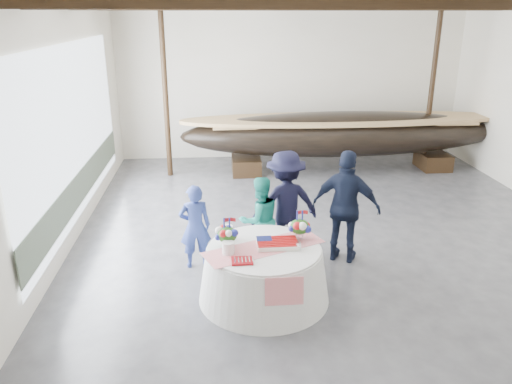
{
  "coord_description": "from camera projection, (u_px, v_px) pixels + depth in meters",
  "views": [
    {
      "loc": [
        -2.3,
        -8.59,
        4.14
      ],
      "look_at": [
        -1.61,
        -0.56,
        1.22
      ],
      "focal_mm": 35.0,
      "sensor_mm": 36.0,
      "label": 1
    }
  ],
  "objects": [
    {
      "name": "floor",
      "position": [
        336.0,
        239.0,
        9.64
      ],
      "size": [
        10.0,
        12.0,
        0.01
      ],
      "primitive_type": "cube",
      "color": "#3D3D42",
      "rests_on": "ground"
    },
    {
      "name": "wall_back",
      "position": [
        292.0,
        81.0,
        14.49
      ],
      "size": [
        10.0,
        0.02,
        4.5
      ],
      "primitive_type": "cube",
      "color": "silver",
      "rests_on": "ground"
    },
    {
      "name": "wall_left",
      "position": [
        54.0,
        130.0,
        8.47
      ],
      "size": [
        0.02,
        12.0,
        4.5
      ],
      "primitive_type": "cube",
      "color": "silver",
      "rests_on": "ground"
    },
    {
      "name": "pavilion_structure",
      "position": [
        338.0,
        20.0,
        8.98
      ],
      "size": [
        9.8,
        11.76,
        4.5
      ],
      "color": "black",
      "rests_on": "ground"
    },
    {
      "name": "open_bay",
      "position": [
        76.0,
        140.0,
        9.55
      ],
      "size": [
        0.03,
        7.0,
        3.2
      ],
      "color": "silver",
      "rests_on": "ground"
    },
    {
      "name": "longboat_display",
      "position": [
        343.0,
        134.0,
        13.43
      ],
      "size": [
        8.72,
        1.74,
        1.64
      ],
      "color": "black",
      "rests_on": "ground"
    },
    {
      "name": "banquet_table",
      "position": [
        264.0,
        273.0,
        7.53
      ],
      "size": [
        1.98,
        1.98,
        0.85
      ],
      "color": "silver",
      "rests_on": "ground"
    },
    {
      "name": "tabletop_items",
      "position": [
        262.0,
        235.0,
        7.44
      ],
      "size": [
        1.9,
        1.23,
        0.4
      ],
      "color": "red",
      "rests_on": "banquet_table"
    },
    {
      "name": "guest_woman_blue",
      "position": [
        195.0,
        226.0,
        8.38
      ],
      "size": [
        0.58,
        0.43,
        1.47
      ],
      "primitive_type": "imported",
      "rotation": [
        0.0,
        0.0,
        3.29
      ],
      "color": "navy",
      "rests_on": "ground"
    },
    {
      "name": "guest_woman_teal",
      "position": [
        260.0,
        220.0,
        8.57
      ],
      "size": [
        0.9,
        0.8,
        1.54
      ],
      "primitive_type": "imported",
      "rotation": [
        0.0,
        0.0,
        3.49
      ],
      "color": "#1B8B7B",
      "rests_on": "ground"
    },
    {
      "name": "guest_man_left",
      "position": [
        285.0,
        204.0,
        8.78
      ],
      "size": [
        1.36,
        0.97,
        1.91
      ],
      "primitive_type": "imported",
      "rotation": [
        0.0,
        0.0,
        3.37
      ],
      "color": "black",
      "rests_on": "ground"
    },
    {
      "name": "guest_man_right",
      "position": [
        346.0,
        207.0,
        8.51
      ],
      "size": [
        1.26,
        0.94,
        1.99
      ],
      "primitive_type": "imported",
      "rotation": [
        0.0,
        0.0,
        2.7
      ],
      "color": "black",
      "rests_on": "ground"
    }
  ]
}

